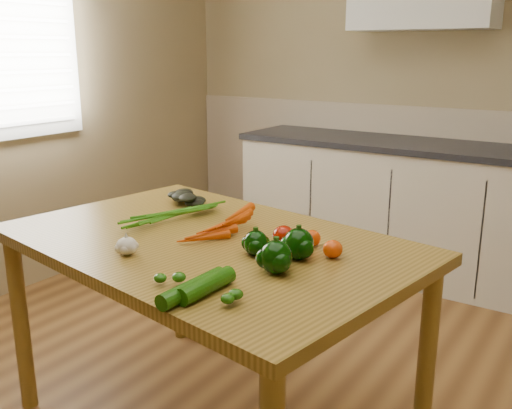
{
  "coord_description": "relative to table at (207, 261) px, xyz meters",
  "views": [
    {
      "loc": [
        1.13,
        -1.43,
        1.47
      ],
      "look_at": [
        -0.07,
        0.36,
        0.89
      ],
      "focal_mm": 40.0,
      "sensor_mm": 36.0,
      "label": 1
    }
  ],
  "objects": [
    {
      "name": "tomato_b",
      "position": [
        0.36,
        0.14,
        0.12
      ],
      "size": [
        0.06,
        0.06,
        0.06
      ],
      "primitive_type": "ellipsoid",
      "color": "#D83D05",
      "rests_on": "table"
    },
    {
      "name": "table",
      "position": [
        0.0,
        0.0,
        0.0
      ],
      "size": [
        1.64,
        1.2,
        0.81
      ],
      "rotation": [
        0.0,
        0.0,
        -0.16
      ],
      "color": "olive",
      "rests_on": "ground"
    },
    {
      "name": "zucchini_b",
      "position": [
        0.28,
        -0.42,
        0.11
      ],
      "size": [
        0.05,
        0.25,
        0.05
      ],
      "primitive_type": "cylinder",
      "rotation": [
        1.57,
        0.0,
        -0.03
      ],
      "color": "#154907",
      "rests_on": "table"
    },
    {
      "name": "zucchini_a",
      "position": [
        0.31,
        -0.39,
        0.12
      ],
      "size": [
        0.06,
        0.21,
        0.05
      ],
      "primitive_type": "cylinder",
      "rotation": [
        1.57,
        0.0,
        -0.03
      ],
      "color": "#154907",
      "rests_on": "table"
    },
    {
      "name": "tomato_a",
      "position": [
        0.27,
        0.09,
        0.13
      ],
      "size": [
        0.08,
        0.08,
        0.07
      ],
      "primitive_type": "ellipsoid",
      "color": "#991202",
      "rests_on": "table"
    },
    {
      "name": "tomato_c",
      "position": [
        0.47,
        0.07,
        0.12
      ],
      "size": [
        0.07,
        0.07,
        0.06
      ],
      "primitive_type": "ellipsoid",
      "color": "#D83D05",
      "rests_on": "table"
    },
    {
      "name": "carrot_bunch",
      "position": [
        -0.06,
        0.08,
        0.13
      ],
      "size": [
        0.31,
        0.26,
        0.08
      ],
      "primitive_type": null,
      "rotation": [
        0.0,
        0.0,
        -0.16
      ],
      "color": "#CF4504",
      "rests_on": "table"
    },
    {
      "name": "room",
      "position": [
        0.12,
        0.06,
        0.53
      ],
      "size": [
        4.04,
        5.04,
        2.64
      ],
      "color": "brown",
      "rests_on": "ground"
    },
    {
      "name": "leafy_greens",
      "position": [
        -0.37,
        0.29,
        0.14
      ],
      "size": [
        0.22,
        0.19,
        0.11
      ],
      "primitive_type": null,
      "color": "black",
      "rests_on": "table"
    },
    {
      "name": "counter_run",
      "position": [
        0.33,
        2.08,
        -0.26
      ],
      "size": [
        2.84,
        0.64,
        1.14
      ],
      "color": "beige",
      "rests_on": "ground"
    },
    {
      "name": "pepper_c",
      "position": [
        0.39,
        -0.14,
        0.14
      ],
      "size": [
        0.1,
        0.1,
        0.1
      ],
      "primitive_type": "sphere",
      "color": "black",
      "rests_on": "table"
    },
    {
      "name": "pepper_a",
      "position": [
        0.25,
        -0.05,
        0.13
      ],
      "size": [
        0.08,
        0.08,
        0.08
      ],
      "primitive_type": "sphere",
      "color": "black",
      "rests_on": "table"
    },
    {
      "name": "window_blinds",
      "position": [
        -1.84,
        0.49,
        0.83
      ],
      "size": [
        0.08,
        0.98,
        1.18
      ],
      "primitive_type": null,
      "color": "silver",
      "rests_on": "room"
    },
    {
      "name": "garlic_bulb",
      "position": [
        -0.12,
        -0.28,
        0.12
      ],
      "size": [
        0.07,
        0.07,
        0.06
      ],
      "primitive_type": "ellipsoid",
      "color": "silver",
      "rests_on": "table"
    },
    {
      "name": "pepper_b",
      "position": [
        0.38,
        0.0,
        0.14
      ],
      "size": [
        0.1,
        0.1,
        0.1
      ],
      "primitive_type": "sphere",
      "color": "black",
      "rests_on": "table"
    }
  ]
}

